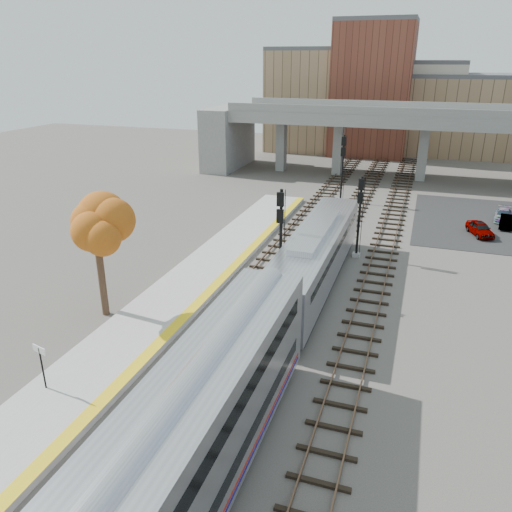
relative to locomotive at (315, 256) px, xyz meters
The scene contains 16 objects.
ground 8.69m from the locomotive, 96.85° to the right, with size 160.00×160.00×0.00m, color #47423D.
platform 11.91m from the locomotive, 134.74° to the right, with size 4.50×60.00×0.35m, color #9E9E99.
yellow_strip 10.65m from the locomotive, 127.33° to the right, with size 0.70×60.00×0.01m, color yellow.
tracks 4.72m from the locomotive, 90.92° to the left, with size 10.70×95.00×0.25m.
overpass 37.05m from the locomotive, 83.89° to the left, with size 54.00×12.00×9.50m.
buildings_far 58.51m from the locomotive, 89.74° to the left, with size 43.00×21.00×20.60m.
parking_lot 23.69m from the locomotive, 56.54° to the left, with size 14.00×18.00×0.04m, color black.
locomotive is the anchor object (origin of this frame).
signal_mast_near 2.88m from the locomotive, 144.60° to the right, with size 0.60×0.64×7.15m.
signal_mast_mid 6.90m from the locomotive, 73.01° to the left, with size 0.60×0.64×6.56m.
signal_mast_far 22.97m from the locomotive, 95.25° to the left, with size 0.60×0.64×7.29m.
station_sign 18.59m from the locomotive, 120.57° to the right, with size 0.88×0.28×2.27m.
tree 14.46m from the locomotive, 144.29° to the right, with size 3.60×3.60×7.26m.
car_a 19.41m from the locomotive, 52.39° to the left, with size 1.46×3.62×1.23m, color #99999E.
car_b 23.57m from the locomotive, 52.38° to the left, with size 1.19×3.41×1.12m, color #99999E.
car_c 25.38m from the locomotive, 55.59° to the left, with size 1.51×3.71×1.08m, color #99999E.
Camera 1 is at (7.37, -23.15, 14.97)m, focal length 35.00 mm.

